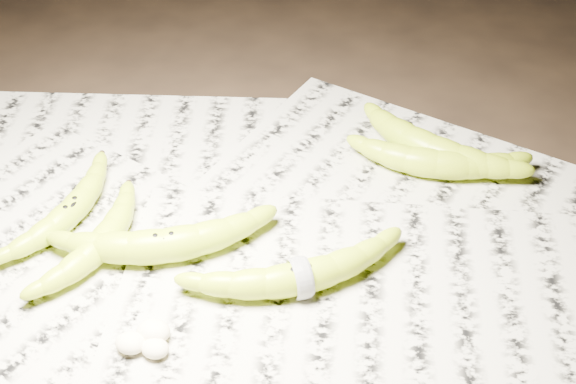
% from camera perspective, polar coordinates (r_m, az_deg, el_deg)
% --- Properties ---
extents(ground, '(3.00, 3.00, 0.00)m').
position_cam_1_polar(ground, '(0.93, -2.15, -3.82)').
color(ground, black).
rests_on(ground, ground).
extents(newspaper_patch, '(0.90, 0.70, 0.01)m').
position_cam_1_polar(newspaper_patch, '(0.92, -3.98, -4.37)').
color(newspaper_patch, '#BCB8A1').
rests_on(newspaper_patch, ground).
extents(banana_left_a, '(0.09, 0.19, 0.03)m').
position_cam_1_polar(banana_left_a, '(0.98, -15.24, -1.18)').
color(banana_left_a, '#B0C819').
rests_on(banana_left_a, newspaper_patch).
extents(banana_left_b, '(0.09, 0.18, 0.03)m').
position_cam_1_polar(banana_left_b, '(0.93, -13.21, -3.45)').
color(banana_left_b, '#B0C819').
rests_on(banana_left_b, newspaper_patch).
extents(banana_center, '(0.23, 0.15, 0.04)m').
position_cam_1_polar(banana_center, '(0.90, -8.78, -3.61)').
color(banana_center, '#B0C819').
rests_on(banana_center, newspaper_patch).
extents(banana_taped, '(0.22, 0.16, 0.04)m').
position_cam_1_polar(banana_taped, '(0.86, 0.88, -5.94)').
color(banana_taped, '#B0C819').
rests_on(banana_taped, newspaper_patch).
extents(banana_upper_a, '(0.20, 0.07, 0.04)m').
position_cam_1_polar(banana_upper_a, '(1.02, 10.54, 2.15)').
color(banana_upper_a, '#B0C819').
rests_on(banana_upper_a, newspaper_patch).
extents(banana_upper_b, '(0.21, 0.14, 0.04)m').
position_cam_1_polar(banana_upper_b, '(1.04, 10.20, 3.15)').
color(banana_upper_b, '#B0C819').
rests_on(banana_upper_b, newspaper_patch).
extents(measuring_tape, '(0.03, 0.04, 0.05)m').
position_cam_1_polar(measuring_tape, '(0.86, 0.88, -5.94)').
color(measuring_tape, white).
rests_on(measuring_tape, newspaper_patch).
extents(flesh_chunk_a, '(0.03, 0.03, 0.02)m').
position_cam_1_polar(flesh_chunk_a, '(0.84, -9.58, -9.58)').
color(flesh_chunk_a, '#FEEDC4').
rests_on(flesh_chunk_a, newspaper_patch).
extents(flesh_chunk_b, '(0.03, 0.03, 0.02)m').
position_cam_1_polar(flesh_chunk_b, '(0.83, -11.17, -10.33)').
color(flesh_chunk_b, '#FEEDC4').
rests_on(flesh_chunk_b, newspaper_patch).
extents(flesh_chunk_c, '(0.03, 0.02, 0.02)m').
position_cam_1_polar(flesh_chunk_c, '(0.82, -9.46, -10.75)').
color(flesh_chunk_c, '#FEEDC4').
rests_on(flesh_chunk_c, newspaper_patch).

